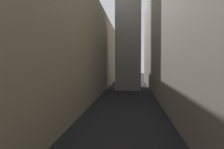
# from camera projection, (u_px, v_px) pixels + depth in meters

# --- Properties ---
(ground_plane) EXTENTS (264.00, 264.00, 0.00)m
(ground_plane) POSITION_uv_depth(u_px,v_px,m) (126.00, 106.00, 40.12)
(ground_plane) COLOR black
(building_block_left) EXTENTS (10.25, 108.00, 19.06)m
(building_block_left) POSITION_uv_depth(u_px,v_px,m) (62.00, 46.00, 42.52)
(building_block_left) COLOR gray
(building_block_left) RESTS_ON ground
(building_block_right) EXTENTS (13.71, 108.00, 24.48)m
(building_block_right) POSITION_uv_depth(u_px,v_px,m) (204.00, 28.00, 40.59)
(building_block_right) COLOR gray
(building_block_right) RESTS_ON ground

